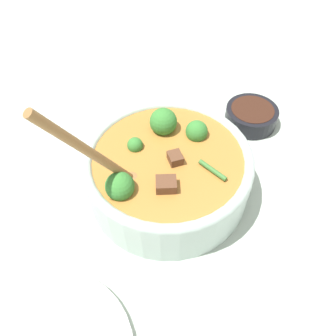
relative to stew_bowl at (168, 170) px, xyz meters
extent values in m
plane|color=#ADBCAD|center=(0.00, 0.00, -0.05)|extent=(4.00, 4.00, 0.00)
cylinder|color=#B2C6BC|center=(0.00, 0.00, -0.01)|extent=(0.26, 0.26, 0.08)
torus|color=#B2C6BC|center=(0.00, 0.00, 0.03)|extent=(0.26, 0.26, 0.02)
cylinder|color=#B27533|center=(0.00, 0.00, 0.00)|extent=(0.24, 0.24, 0.06)
sphere|color=#387F33|center=(-0.07, -0.05, 0.04)|extent=(0.04, 0.04, 0.04)
cylinder|color=#6B9956|center=(-0.07, -0.05, 0.01)|extent=(0.01, 0.01, 0.02)
sphere|color=#387F33|center=(-0.05, 0.03, 0.04)|extent=(0.02, 0.02, 0.02)
cylinder|color=#6B9956|center=(-0.05, 0.03, 0.02)|extent=(0.01, 0.01, 0.01)
sphere|color=#387F33|center=(0.05, 0.04, 0.04)|extent=(0.04, 0.04, 0.04)
cylinder|color=#6B9956|center=(0.05, 0.04, 0.01)|extent=(0.01, 0.01, 0.02)
sphere|color=#387F33|center=(0.01, 0.06, 0.05)|extent=(0.04, 0.04, 0.04)
cylinder|color=#6B9956|center=(0.01, 0.06, 0.01)|extent=(0.02, 0.02, 0.02)
cube|color=brown|center=(0.01, -0.01, 0.04)|extent=(0.02, 0.03, 0.02)
cube|color=brown|center=(-0.01, -0.06, 0.04)|extent=(0.03, 0.03, 0.02)
cylinder|color=#3D7533|center=(0.06, -0.04, 0.04)|extent=(0.04, 0.04, 0.01)
ellipsoid|color=olive|center=(-0.06, -0.03, 0.03)|extent=(0.04, 0.03, 0.01)
cylinder|color=olive|center=(-0.10, -0.05, 0.11)|extent=(0.10, 0.06, 0.17)
cylinder|color=black|center=(0.18, 0.14, -0.03)|extent=(0.10, 0.10, 0.04)
cylinder|color=#381E14|center=(0.18, 0.14, -0.02)|extent=(0.08, 0.08, 0.01)
camera|label=1|loc=(-0.04, -0.32, 0.40)|focal=35.00mm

